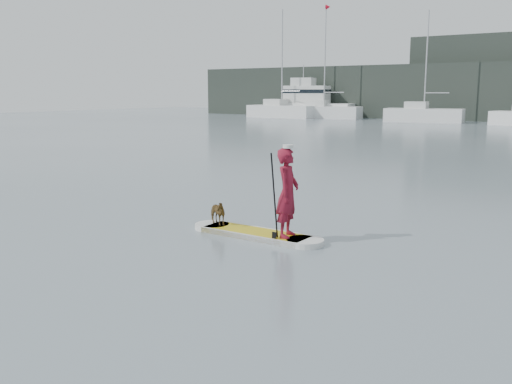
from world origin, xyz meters
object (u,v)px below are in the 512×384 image
Objects in this scene: sailboat_b at (323,111)px; motor_yacht_b at (311,103)px; paddleboard at (256,234)px; sailboat_c at (423,114)px; sailboat_a at (281,110)px; dog at (216,212)px; paddler at (288,193)px.

sailboat_b is 1.30× the size of motor_yacht_b.
sailboat_c is (-12.93, 46.79, 0.75)m from paddleboard.
sailboat_a is 1.12× the size of sailboat_c.
dog is 0.06× the size of sailboat_a.
paddler is 48.75m from sailboat_c.
sailboat_c is (-11.81, 46.81, 0.40)m from dog.
sailboat_a reaches higher than dog.
motor_yacht_b is (2.42, 2.66, 0.86)m from sailboat_a.
paddleboard is 4.86× the size of dog.
dog reaches higher than paddleboard.
paddler is at bearing -55.30° from sailboat_a.
paddler is 0.15× the size of sailboat_a.
paddleboard is 56.20m from motor_yacht_b.
sailboat_b is (-25.79, 47.91, -0.19)m from paddler.
dog is at bearing -84.62° from sailboat_c.
sailboat_c is at bearing -18.11° from motor_yacht_b.
sailboat_b reaches higher than dog.
sailboat_b is (4.78, 1.50, 0.02)m from sailboat_a.
sailboat_c is at bearing 34.39° from dog.
paddler is 0.15× the size of sailboat_b.
paddleboard is 1.75× the size of paddler.
motor_yacht_b is at bearing 162.20° from sailboat_c.
sailboat_b is 1.15× the size of sailboat_c.
sailboat_c is 1.13× the size of motor_yacht_b.
paddleboard is at bearing -70.45° from sailboat_b.
sailboat_a reaches higher than motor_yacht_b.
motor_yacht_b is at bearing 145.94° from sailboat_b.
paddler is 55.57m from sailboat_a.
motor_yacht_b is at bearing 118.10° from paddleboard.
dog is 0.05× the size of sailboat_b.
dog is at bearing -71.52° from sailboat_b.
paddler is 2.78× the size of dog.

